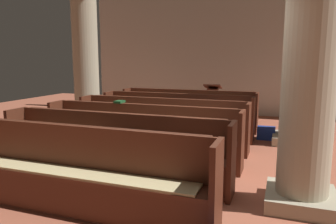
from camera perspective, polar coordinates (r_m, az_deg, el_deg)
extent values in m
plane|color=#AD5B42|center=(4.92, 2.41, -11.63)|extent=(19.20, 19.20, 0.00)
cube|color=beige|center=(10.57, 12.61, 11.76)|extent=(10.00, 0.16, 4.50)
cube|color=#562819|center=(8.28, 3.51, 0.15)|extent=(3.38, 0.38, 0.05)
cube|color=#562819|center=(8.40, 3.85, 2.22)|extent=(3.38, 0.04, 0.52)
cube|color=#492215|center=(8.42, 3.96, 3.94)|extent=(3.25, 0.06, 0.02)
cube|color=#4E2416|center=(8.90, -7.19, 1.06)|extent=(0.06, 0.44, 0.98)
cube|color=#4E2416|center=(7.97, 15.49, -0.18)|extent=(0.06, 0.44, 0.98)
cube|color=#522618|center=(8.15, 3.15, -1.58)|extent=(3.38, 0.03, 0.40)
cube|color=#D1BC84|center=(8.25, 3.48, 0.37)|extent=(3.11, 0.32, 0.03)
cube|color=#562819|center=(7.36, 1.37, -1.00)|extent=(3.38, 0.38, 0.05)
cube|color=#562819|center=(7.47, 1.79, 1.35)|extent=(3.38, 0.04, 0.52)
cube|color=#492215|center=(7.48, 1.91, 3.29)|extent=(3.25, 0.06, 0.02)
cube|color=#4E2416|center=(8.05, -10.34, 0.11)|extent=(0.06, 0.44, 0.98)
cube|color=#4E2416|center=(7.01, 14.86, -1.42)|extent=(0.06, 0.44, 0.98)
cube|color=#522618|center=(7.24, 0.93, -2.96)|extent=(3.38, 0.03, 0.40)
cube|color=#D1BC84|center=(7.33, 1.32, -0.75)|extent=(3.11, 0.32, 0.03)
cube|color=#562819|center=(6.45, -1.38, -2.46)|extent=(3.38, 0.38, 0.05)
cube|color=#562819|center=(6.56, -0.86, 0.23)|extent=(3.38, 0.04, 0.52)
cube|color=#492215|center=(6.57, -0.72, 2.44)|extent=(3.25, 0.06, 0.02)
cube|color=#4E2416|center=(7.24, -14.21, -1.06)|extent=(0.06, 0.44, 0.98)
cube|color=#4E2416|center=(6.05, 14.04, -3.06)|extent=(0.06, 0.44, 0.98)
cube|color=#522618|center=(6.34, -1.94, -4.73)|extent=(3.38, 0.03, 0.40)
cube|color=#D1BC84|center=(6.43, -1.44, -2.19)|extent=(3.11, 0.32, 0.03)
cube|color=#562819|center=(5.57, -5.02, -4.39)|extent=(3.38, 0.38, 0.05)
cube|color=#562819|center=(5.66, -4.35, -1.24)|extent=(3.38, 0.04, 0.52)
cube|color=#492215|center=(5.67, -4.19, 1.32)|extent=(3.25, 0.06, 0.02)
cube|color=#4E2416|center=(6.46, -19.05, -2.51)|extent=(0.06, 0.44, 0.98)
cube|color=#4E2416|center=(5.10, 12.90, -5.31)|extent=(0.06, 0.44, 0.98)
cube|color=#522618|center=(5.48, -5.76, -7.05)|extent=(3.38, 0.03, 0.40)
cube|color=#D1BC84|center=(5.55, -5.11, -4.08)|extent=(3.11, 0.32, 0.03)
cube|color=#562819|center=(4.73, -10.02, -6.99)|extent=(3.38, 0.38, 0.05)
cube|color=#562819|center=(4.81, -9.12, -3.25)|extent=(3.38, 0.05, 0.52)
cube|color=#492215|center=(4.80, -8.93, -0.22)|extent=(3.25, 0.06, 0.02)
cube|color=#4E2416|center=(5.75, -25.14, -4.31)|extent=(0.06, 0.44, 0.98)
cube|color=#4E2416|center=(4.17, 11.24, -8.57)|extent=(0.06, 0.44, 0.98)
cube|color=#522618|center=(4.66, -11.02, -10.17)|extent=(3.38, 0.03, 0.40)
cube|color=#D1BC84|center=(4.71, -10.15, -6.64)|extent=(3.11, 0.32, 0.03)
cube|color=#562819|center=(3.96, -17.16, -10.55)|extent=(3.38, 0.38, 0.05)
cube|color=#562819|center=(4.00, -15.92, -6.04)|extent=(3.38, 0.04, 0.52)
cube|color=#492215|center=(3.98, -15.68, -2.42)|extent=(3.25, 0.06, 0.02)
cube|color=#4E2416|center=(3.26, 8.57, -13.66)|extent=(0.06, 0.44, 0.98)
cube|color=#522618|center=(3.91, -18.58, -14.38)|extent=(3.38, 0.03, 0.40)
cube|color=#D1BC84|center=(3.93, -17.36, -10.16)|extent=(3.11, 0.32, 0.03)
cube|color=tan|center=(7.32, 21.47, -4.53)|extent=(0.86, 0.86, 0.18)
cylinder|color=#BCB293|center=(7.13, 22.31, 9.11)|extent=(0.64, 0.64, 3.28)
cube|color=tan|center=(8.73, -14.01, -2.00)|extent=(0.86, 0.86, 0.18)
cylinder|color=#BCB293|center=(8.56, -14.47, 9.43)|extent=(0.64, 0.64, 3.28)
cube|color=tan|center=(4.33, 22.55, -14.13)|extent=(0.81, 0.81, 0.18)
cylinder|color=#BCB293|center=(3.99, 24.12, 9.37)|extent=(0.60, 0.60, 3.28)
cube|color=#411E13|center=(9.30, 7.84, -1.49)|extent=(0.45, 0.45, 0.06)
cube|color=#4C2316|center=(9.23, 7.90, 1.23)|extent=(0.28, 0.28, 0.95)
cube|color=#502518|center=(9.17, 7.97, 4.54)|extent=(0.48, 0.35, 0.15)
cube|color=#194723|center=(5.88, -8.64, 1.82)|extent=(0.14, 0.20, 0.04)
cube|color=navy|center=(7.50, 17.08, -3.61)|extent=(0.38, 0.30, 0.27)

